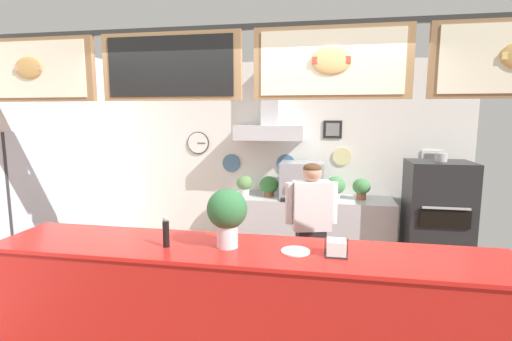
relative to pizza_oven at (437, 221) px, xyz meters
The scene contains 14 objects.
back_wall_assembly 2.13m from the pizza_oven, 166.33° to the left, with size 5.06×2.81×2.78m.
service_counter 2.92m from the pizza_oven, 131.27° to the right, with size 3.84×0.69×1.05m.
back_prep_counter 1.62m from the pizza_oven, behind, with size 2.25×0.64×0.92m.
pizza_oven is the anchor object (origin of this frame).
shop_worker 1.75m from the pizza_oven, 147.61° to the right, with size 0.53×0.31×1.54m.
espresso_machine 1.72m from the pizza_oven, behind, with size 0.57×0.51×0.48m.
potted_basil 0.98m from the pizza_oven, 161.50° to the left, with size 0.23×0.23×0.28m.
potted_oregano 2.14m from the pizza_oven, behind, with size 0.26×0.26×0.28m.
potted_sage 2.48m from the pizza_oven, behind, with size 0.23×0.23×0.27m.
potted_thyme 1.29m from the pizza_oven, 165.72° to the left, with size 0.26×0.26×0.29m.
basil_vase 3.05m from the pizza_oven, 133.10° to the right, with size 0.30×0.30×0.44m.
napkin_holder 2.57m from the pizza_oven, 119.60° to the right, with size 0.16×0.15×0.12m.
condiment_plate 2.71m from the pizza_oven, 124.95° to the right, with size 0.21×0.21×0.01m.
pepper_grinder 3.40m from the pizza_oven, 137.74° to the right, with size 0.05×0.05×0.23m.
Camera 1 is at (0.58, -3.04, 2.02)m, focal length 26.88 mm.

